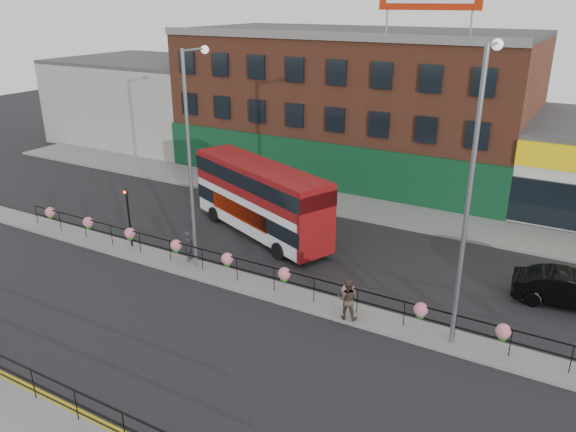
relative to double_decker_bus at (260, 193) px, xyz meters
The scene contains 16 objects.
ground 6.69m from the double_decker_bus, 60.13° to the right, with size 120.00×120.00×0.00m, color black.
north_pavement 7.68m from the double_decker_bus, 64.90° to the left, with size 60.00×4.00×0.15m, color slate.
median 6.66m from the double_decker_bus, 60.13° to the right, with size 60.00×1.60×0.15m, color slate.
yellow_line_inner 15.60m from the double_decker_bus, 78.40° to the right, with size 60.00×0.10×0.01m, color gold.
yellow_line_outer 15.78m from the double_decker_bus, 78.54° to the right, with size 60.00×0.10×0.01m, color gold.
brick_building 14.84m from the double_decker_bus, 93.55° to the left, with size 25.00×12.21×10.30m.
warehouse_west 25.74m from the double_decker_bus, 145.37° to the left, with size 15.50×12.00×7.30m.
median_railing 6.38m from the double_decker_bus, 60.13° to the right, with size 30.04×0.56×1.23m.
south_railing 15.60m from the double_decker_bus, 85.95° to the right, with size 20.04×0.05×1.12m.
double_decker_bus is the anchor object (origin of this frame).
car 15.66m from the double_decker_bus, ahead, with size 4.72×2.17×1.50m, color black.
pedestrian_a 5.21m from the double_decker_bus, 103.34° to the right, with size 0.57×0.66×1.53m, color #24242B.
pedestrian_b 9.99m from the double_decker_bus, 36.96° to the right, with size 0.98×0.85×1.75m, color #44372A.
lamp_column_west 6.27m from the double_decker_bus, 94.53° to the right, with size 0.37×1.80×10.24m.
lamp_column_east 13.77m from the double_decker_bus, 23.56° to the right, with size 0.39×1.92×10.94m.
traffic_light_median 7.00m from the double_decker_bus, 134.46° to the right, with size 0.15×0.28×3.65m.
Camera 1 is at (12.57, -18.97, 12.32)m, focal length 35.00 mm.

